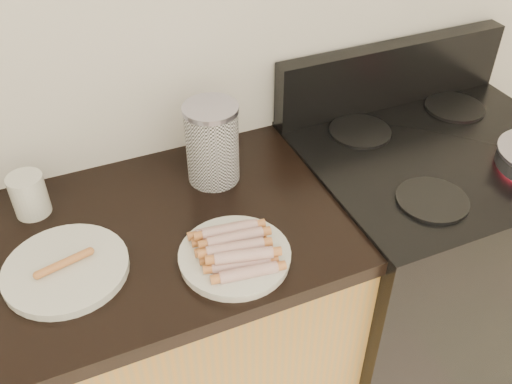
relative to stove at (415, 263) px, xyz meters
name	(u,v)px	position (x,y,z in m)	size (l,w,h in m)	color
wall_back	(120,17)	(-0.78, 0.32, 0.84)	(4.00, 0.04, 2.60)	silver
stove	(415,263)	(0.00, 0.00, 0.00)	(0.76, 0.65, 0.91)	black
stove_panel	(392,74)	(0.00, 0.28, 0.55)	(0.76, 0.06, 0.20)	black
burner_near_left	(432,200)	(-0.17, -0.17, 0.46)	(0.18, 0.18, 0.01)	black
burner_far_left	(360,131)	(-0.17, 0.17, 0.46)	(0.18, 0.18, 0.01)	black
burner_far_right	(454,107)	(0.17, 0.17, 0.46)	(0.18, 0.18, 0.01)	black
main_plate	(235,257)	(-0.69, -0.15, 0.45)	(0.25, 0.25, 0.02)	white
side_plate	(66,269)	(-1.04, -0.04, 0.45)	(0.27, 0.27, 0.02)	white
hotdog_pile	(234,248)	(-0.69, -0.15, 0.48)	(0.13, 0.20, 0.05)	maroon
plain_sausages	(64,263)	(-1.04, -0.04, 0.47)	(0.12, 0.05, 0.02)	#CE6E4D
canister	(212,143)	(-0.63, 0.15, 0.55)	(0.14, 0.14, 0.22)	silver
mug	(29,195)	(-1.08, 0.20, 0.50)	(0.09, 0.09, 0.11)	white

